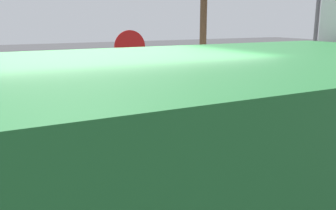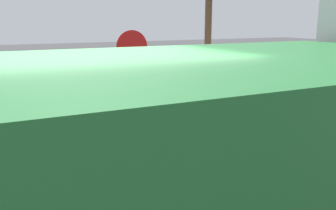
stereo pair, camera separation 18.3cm
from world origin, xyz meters
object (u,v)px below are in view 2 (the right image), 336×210
object	(u,v)px
fire_hydrant	(1,113)
loose_tire	(15,110)
stop_sign	(132,60)
bare_tree	(209,17)
dump_truck_green	(315,136)

from	to	relation	value
fire_hydrant	loose_tire	bearing A→B (deg)	-59.84
stop_sign	bare_tree	size ratio (longest dim) A/B	0.47
loose_tire	dump_truck_green	size ratio (longest dim) A/B	0.17
bare_tree	stop_sign	bearing A→B (deg)	-141.89
loose_tire	dump_truck_green	world-z (taller)	dump_truck_green
stop_sign	dump_truck_green	size ratio (longest dim) A/B	0.32
stop_sign	bare_tree	bearing A→B (deg)	38.11
dump_truck_green	bare_tree	xyz separation A→B (m)	(4.41, 9.02, 1.15)
stop_sign	dump_truck_green	bearing A→B (deg)	-93.40
loose_tire	dump_truck_green	xyz separation A→B (m)	(2.29, -6.13, 0.86)
fire_hydrant	stop_sign	world-z (taller)	stop_sign
bare_tree	loose_tire	bearing A→B (deg)	-156.67
dump_truck_green	bare_tree	size ratio (longest dim) A/B	1.45
stop_sign	bare_tree	xyz separation A→B (m)	(4.06, 3.19, 1.02)
stop_sign	bare_tree	world-z (taller)	bare_tree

